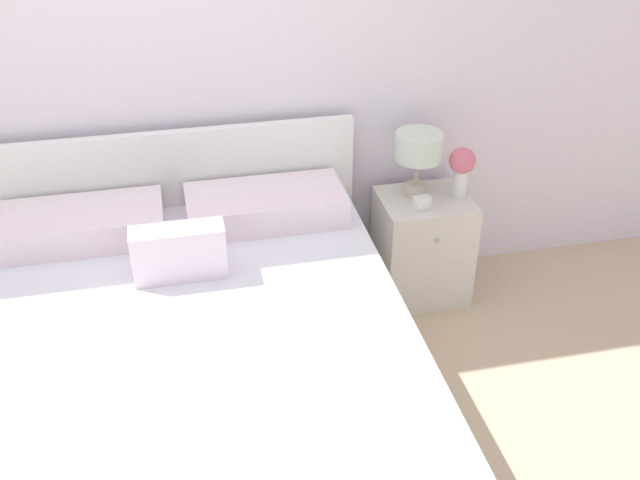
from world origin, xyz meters
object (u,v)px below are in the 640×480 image
Objects in this scene: table_lamp at (419,150)px; flower_vase at (462,166)px; nightstand at (422,247)px; alarm_clock at (422,203)px; bed at (192,371)px.

table_lamp is 1.27× the size of flower_vase.
alarm_clock is at bearing -121.34° from nightstand.
nightstand is 6.56× the size of alarm_clock.
flower_vase is 0.28m from alarm_clock.
nightstand is (1.23, 0.73, -0.02)m from bed.
nightstand is 1.70× the size of table_lamp.
bed is 1.63m from flower_vase.
flower_vase reaches higher than alarm_clock.
bed reaches higher than flower_vase.
bed is at bearing -149.38° from nightstand.
flower_vase is (1.40, 0.72, 0.43)m from bed.
flower_vase is at bearing -2.07° from nightstand.
table_lamp is 3.85× the size of alarm_clock.
table_lamp is (1.19, 0.78, 0.51)m from bed.
table_lamp is at bearing 33.19° from bed.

